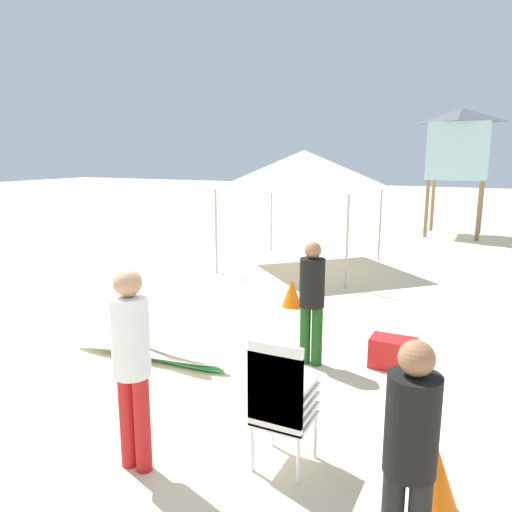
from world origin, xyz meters
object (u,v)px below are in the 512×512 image
at_px(stacked_plastic_chairs, 281,395).
at_px(surfboard_pile, 151,350).
at_px(lifeguard_near_right, 312,295).
at_px(traffic_cone_far, 292,293).
at_px(lifeguard_near_center, 131,356).
at_px(lifeguard_far_right, 410,450).
at_px(lifeguard_tower, 459,144).
at_px(cooler_box, 393,353).
at_px(popup_canopy, 304,169).
at_px(traffic_cone_near, 437,479).

bearing_deg(stacked_plastic_chairs, surfboard_pile, 149.89).
height_order(lifeguard_near_right, traffic_cone_far, lifeguard_near_right).
bearing_deg(lifeguard_near_center, lifeguard_near_right, 77.32).
height_order(lifeguard_far_right, traffic_cone_far, lifeguard_far_right).
bearing_deg(lifeguard_tower, lifeguard_near_center, -95.24).
bearing_deg(traffic_cone_far, cooler_box, -40.69).
xyz_separation_m(lifeguard_near_right, popup_canopy, (-2.14, 5.33, 1.42)).
bearing_deg(lifeguard_far_right, lifeguard_near_center, 175.00).
bearing_deg(traffic_cone_near, lifeguard_far_right, -97.73).
xyz_separation_m(surfboard_pile, traffic_cone_near, (3.76, -1.36, 0.13)).
distance_m(stacked_plastic_chairs, lifeguard_near_right, 2.29).
bearing_deg(traffic_cone_near, lifeguard_near_right, 130.00).
bearing_deg(lifeguard_far_right, surfboard_pile, 149.41).
relative_size(lifeguard_tower, cooler_box, 7.30).
xyz_separation_m(lifeguard_far_right, lifeguard_tower, (-0.95, 14.84, 2.06)).
xyz_separation_m(stacked_plastic_chairs, surfboard_pile, (-2.50, 1.45, -0.58)).
relative_size(stacked_plastic_chairs, traffic_cone_far, 2.36).
distance_m(lifeguard_near_center, lifeguard_far_right, 2.30).
bearing_deg(surfboard_pile, lifeguard_near_right, 21.27).
bearing_deg(lifeguard_far_right, popup_canopy, 114.80).
distance_m(lifeguard_near_right, cooler_box, 1.27).
bearing_deg(stacked_plastic_chairs, lifeguard_tower, 89.17).
relative_size(lifeguard_near_center, traffic_cone_near, 3.58).
height_order(popup_canopy, lifeguard_tower, lifeguard_tower).
relative_size(lifeguard_far_right, traffic_cone_near, 3.28).
distance_m(lifeguard_far_right, traffic_cone_far, 5.88).
relative_size(stacked_plastic_chairs, lifeguard_tower, 0.29).
height_order(surfboard_pile, traffic_cone_far, traffic_cone_far).
bearing_deg(traffic_cone_far, lifeguard_near_center, -83.82).
xyz_separation_m(lifeguard_tower, cooler_box, (0.25, -11.55, -2.80)).
height_order(lifeguard_near_center, lifeguard_tower, lifeguard_tower).
xyz_separation_m(stacked_plastic_chairs, popup_canopy, (-2.66, 7.55, 1.64)).
distance_m(stacked_plastic_chairs, lifeguard_far_right, 1.37).
relative_size(popup_canopy, traffic_cone_near, 6.20).
xyz_separation_m(stacked_plastic_chairs, traffic_cone_near, (1.26, 0.09, -0.45)).
bearing_deg(traffic_cone_far, stacked_plastic_chairs, -69.25).
bearing_deg(lifeguard_tower, popup_canopy, -113.55).
bearing_deg(cooler_box, lifeguard_near_right, -159.83).
height_order(surfboard_pile, popup_canopy, popup_canopy).
bearing_deg(surfboard_pile, traffic_cone_near, -19.84).
height_order(stacked_plastic_chairs, surfboard_pile, stacked_plastic_chairs).
distance_m(stacked_plastic_chairs, traffic_cone_far, 4.73).
distance_m(stacked_plastic_chairs, lifeguard_tower, 14.31).
bearing_deg(cooler_box, surfboard_pile, -159.09).
distance_m(lifeguard_near_center, cooler_box, 3.57).
relative_size(lifeguard_tower, traffic_cone_near, 8.28).
bearing_deg(lifeguard_near_center, lifeguard_far_right, -5.00).
relative_size(stacked_plastic_chairs, popup_canopy, 0.39).
bearing_deg(popup_canopy, lifeguard_far_right, -65.20).
relative_size(lifeguard_near_right, lifeguard_tower, 0.39).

